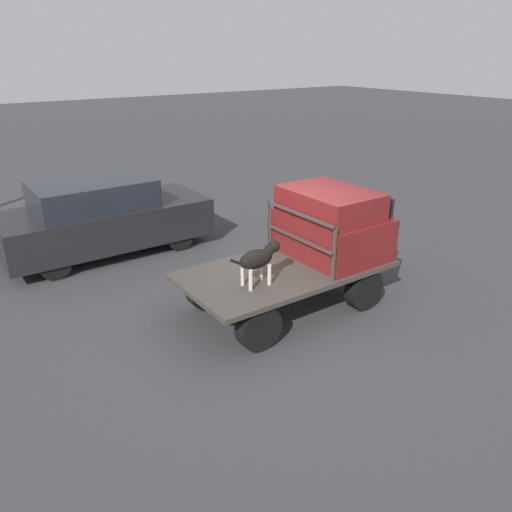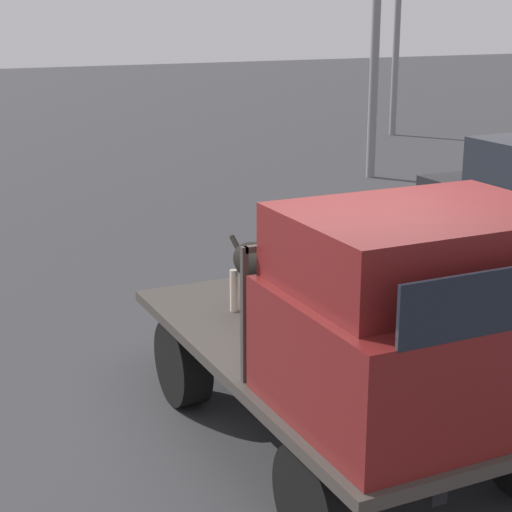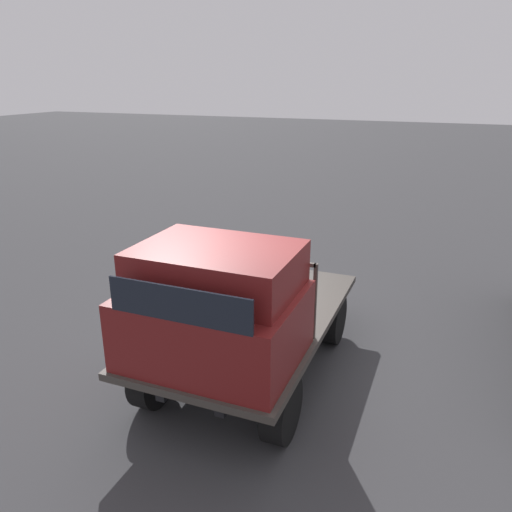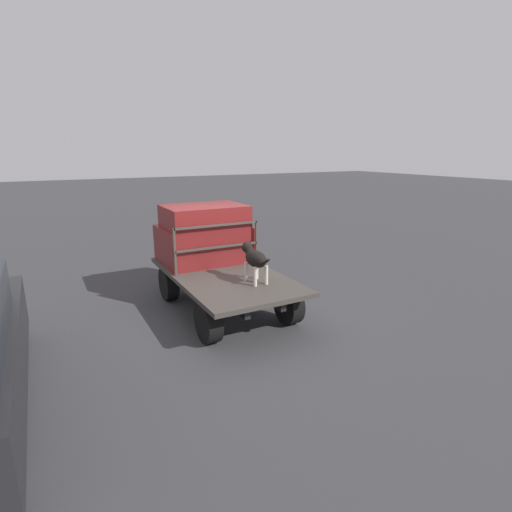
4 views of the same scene
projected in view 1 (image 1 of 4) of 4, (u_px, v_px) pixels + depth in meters
name	position (u px, v px, depth m)	size (l,w,h in m)	color
ground_plane	(285.00, 307.00, 8.49)	(80.00, 80.00, 0.00)	#38383A
flatbed_truck	(285.00, 279.00, 8.28)	(3.48, 1.84, 0.75)	black
truck_cab	(332.00, 224.00, 8.51)	(1.36, 1.72, 1.17)	maroon
truck_headboard	(299.00, 231.00, 8.12)	(0.04, 1.72, 0.88)	#3D3833
dog	(259.00, 258.00, 7.45)	(0.92, 0.29, 0.69)	beige
parked_sedan	(103.00, 217.00, 10.48)	(4.24, 1.78, 1.61)	black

